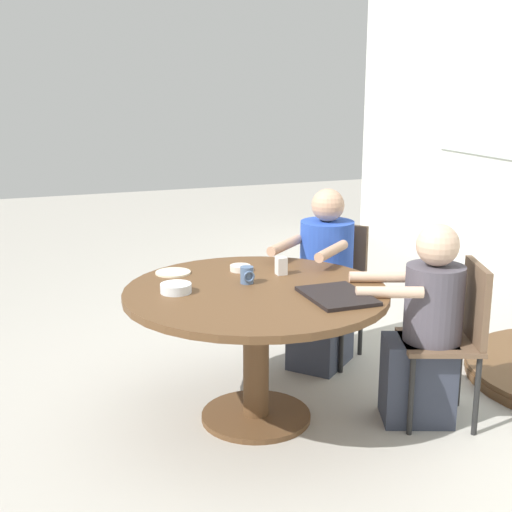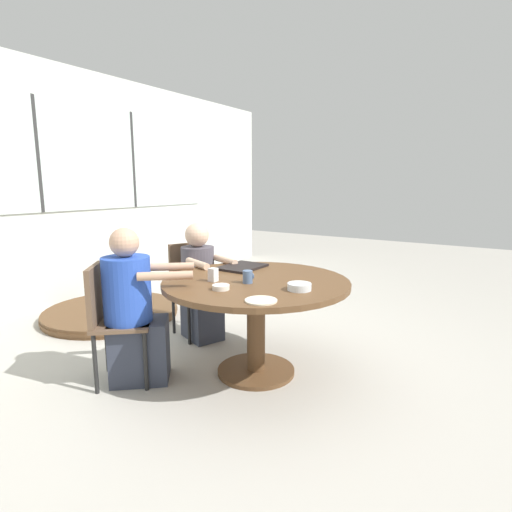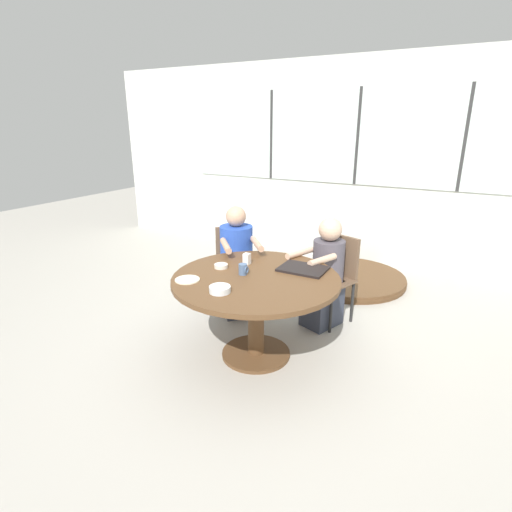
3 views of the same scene
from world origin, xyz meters
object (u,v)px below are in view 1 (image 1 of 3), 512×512
object	(u,v)px
milk_carton_small	(281,266)
bowl_white_shallow	(176,288)
person_woman_green_shirt	(425,334)
coffee_mug	(247,275)
chair_for_man_blue_shirt	(334,278)
person_man_blue_shirt	(324,288)
chair_for_woman_green_shirt	(457,328)
bowl_cereal	(240,268)

from	to	relation	value
milk_carton_small	bowl_white_shallow	world-z (taller)	milk_carton_small
person_woman_green_shirt	coffee_mug	bearing A→B (deg)	83.57
chair_for_man_blue_shirt	person_man_blue_shirt	world-z (taller)	person_man_blue_shirt
person_man_blue_shirt	milk_carton_small	distance (m)	0.65
chair_for_man_blue_shirt	milk_carton_small	distance (m)	0.80
chair_for_man_blue_shirt	coffee_mug	world-z (taller)	chair_for_man_blue_shirt
milk_carton_small	chair_for_man_blue_shirt	bearing A→B (deg)	130.09
person_woman_green_shirt	person_man_blue_shirt	bearing A→B (deg)	31.00
person_man_blue_shirt	chair_for_woman_green_shirt	bearing A→B (deg)	157.28
chair_for_woman_green_shirt	person_woman_green_shirt	world-z (taller)	person_woman_green_shirt
milk_carton_small	bowl_cereal	distance (m)	0.25
person_man_blue_shirt	milk_carton_small	bearing A→B (deg)	88.72
chair_for_man_blue_shirt	coffee_mug	size ratio (longest dim) A/B	9.56
chair_for_woman_green_shirt	chair_for_man_blue_shirt	size ratio (longest dim) A/B	1.00
person_man_blue_shirt	milk_carton_small	xyz separation A→B (m)	(0.37, -0.45, 0.28)
bowl_cereal	chair_for_woman_green_shirt	bearing A→B (deg)	52.09
chair_for_man_blue_shirt	bowl_white_shallow	distance (m)	1.38
chair_for_woman_green_shirt	coffee_mug	world-z (taller)	chair_for_woman_green_shirt
person_woman_green_shirt	person_man_blue_shirt	distance (m)	0.93
bowl_white_shallow	bowl_cereal	bearing A→B (deg)	122.27
chair_for_woman_green_shirt	chair_for_man_blue_shirt	distance (m)	1.10
coffee_mug	bowl_white_shallow	size ratio (longest dim) A/B	0.57
chair_for_man_blue_shirt	person_woman_green_shirt	distance (m)	1.02
chair_for_man_blue_shirt	milk_carton_small	size ratio (longest dim) A/B	8.87
chair_for_woman_green_shirt	coffee_mug	bearing A→B (deg)	84.53
person_woman_green_shirt	milk_carton_small	size ratio (longest dim) A/B	11.03
chair_for_woman_green_shirt	milk_carton_small	world-z (taller)	chair_for_woman_green_shirt
person_man_blue_shirt	milk_carton_small	world-z (taller)	person_man_blue_shirt
person_man_blue_shirt	bowl_white_shallow	world-z (taller)	person_man_blue_shirt
chair_for_man_blue_shirt	person_woman_green_shirt	world-z (taller)	person_woman_green_shirt
coffee_mug	person_man_blue_shirt	bearing A→B (deg)	124.62
chair_for_man_blue_shirt	milk_carton_small	bearing A→B (deg)	89.01
chair_for_man_blue_shirt	coffee_mug	xyz separation A→B (m)	(0.59, -0.81, 0.26)
bowl_white_shallow	chair_for_man_blue_shirt	bearing A→B (deg)	116.88
coffee_mug	chair_for_man_blue_shirt	bearing A→B (deg)	125.71
coffee_mug	bowl_cereal	xyz separation A→B (m)	(-0.25, 0.05, -0.03)
person_woman_green_shirt	bowl_white_shallow	world-z (taller)	person_woman_green_shirt
coffee_mug	milk_carton_small	size ratio (longest dim) A/B	0.93
person_woman_green_shirt	coffee_mug	size ratio (longest dim) A/B	11.88
chair_for_woman_green_shirt	person_man_blue_shirt	distance (m)	1.02
bowl_cereal	coffee_mug	bearing A→B (deg)	-10.71
person_woman_green_shirt	milk_carton_small	bearing A→B (deg)	69.40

